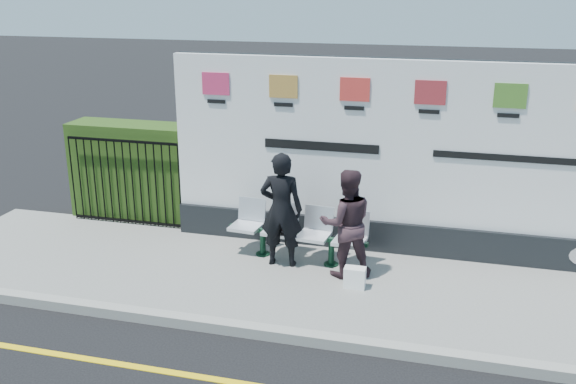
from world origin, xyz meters
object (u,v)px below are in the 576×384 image
at_px(woman_left, 281,210).
at_px(woman_right, 346,223).
at_px(bench, 296,246).
at_px(billboard, 425,174).

bearing_deg(woman_left, woman_right, 168.62).
relative_size(bench, woman_left, 1.22).
xyz_separation_m(woman_left, woman_right, (1.00, -0.12, -0.07)).
height_order(billboard, woman_left, billboard).
relative_size(bench, woman_right, 1.33).
bearing_deg(bench, billboard, 27.86).
height_order(billboard, woman_right, billboard).
bearing_deg(woman_right, woman_left, -26.72).
distance_m(billboard, bench, 2.24).
distance_m(billboard, woman_right, 1.55).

